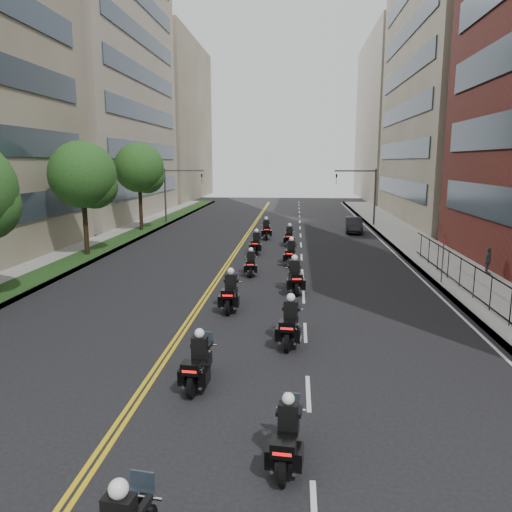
{
  "coord_description": "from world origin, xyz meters",
  "views": [
    {
      "loc": [
        2.78,
        -8.0,
        6.36
      ],
      "look_at": [
        0.9,
        15.44,
        1.87
      ],
      "focal_mm": 35.0,
      "sensor_mm": 36.0,
      "label": 1
    }
  ],
  "objects": [
    {
      "name": "ground",
      "position": [
        0.0,
        0.0,
        0.0
      ],
      "size": [
        160.0,
        160.0,
        0.0
      ],
      "primitive_type": "plane",
      "color": "black",
      "rests_on": "ground"
    },
    {
      "name": "sidewalk_right",
      "position": [
        12.0,
        25.0,
        0.07
      ],
      "size": [
        4.0,
        90.0,
        0.15
      ],
      "primitive_type": "cube",
      "color": "gray",
      "rests_on": "ground"
    },
    {
      "name": "sidewalk_left",
      "position": [
        -12.0,
        25.0,
        0.07
      ],
      "size": [
        4.0,
        90.0,
        0.15
      ],
      "primitive_type": "cube",
      "color": "gray",
      "rests_on": "ground"
    },
    {
      "name": "grass_strip",
      "position": [
        -11.2,
        25.0,
        0.17
      ],
      "size": [
        2.0,
        90.0,
        0.04
      ],
      "primitive_type": "cube",
      "color": "#163B15",
      "rests_on": "sidewalk_left"
    },
    {
      "name": "building_right_tan",
      "position": [
        21.48,
        48.0,
        15.0
      ],
      "size": [
        15.11,
        28.0,
        30.0
      ],
      "color": "#776E57",
      "rests_on": "ground"
    },
    {
      "name": "building_right_far",
      "position": [
        21.5,
        78.0,
        13.0
      ],
      "size": [
        15.0,
        28.0,
        26.0
      ],
      "primitive_type": "cube",
      "color": "gray",
      "rests_on": "ground"
    },
    {
      "name": "building_left_mid",
      "position": [
        -21.98,
        48.0,
        17.0
      ],
      "size": [
        16.11,
        28.0,
        34.0
      ],
      "color": "gray",
      "rests_on": "ground"
    },
    {
      "name": "building_left_far",
      "position": [
        -22.0,
        78.0,
        13.0
      ],
      "size": [
        16.0,
        28.0,
        26.0
      ],
      "primitive_type": "cube",
      "color": "#776E57",
      "rests_on": "ground"
    },
    {
      "name": "iron_fence",
      "position": [
        11.0,
        12.0,
        0.9
      ],
      "size": [
        0.05,
        28.0,
        1.5
      ],
      "color": "black",
      "rests_on": "sidewalk_right"
    },
    {
      "name": "street_trees",
      "position": [
        -11.05,
        18.61,
        5.13
      ],
      "size": [
        4.4,
        38.4,
        7.98
      ],
      "color": "#2E2214",
      "rests_on": "ground"
    },
    {
      "name": "traffic_signal_right",
      "position": [
        9.54,
        42.0,
        3.7
      ],
      "size": [
        4.09,
        0.2,
        5.6
      ],
      "color": "#3F3F44",
      "rests_on": "ground"
    },
    {
      "name": "traffic_signal_left",
      "position": [
        -9.54,
        42.0,
        3.7
      ],
      "size": [
        4.09,
        0.2,
        5.6
      ],
      "color": "#3F3F44",
      "rests_on": "ground"
    },
    {
      "name": "motorcycle_1",
      "position": [
        2.67,
        1.61,
        0.63
      ],
      "size": [
        0.59,
        2.15,
        1.58
      ],
      "rotation": [
        0.0,
        0.0,
        -0.1
      ],
      "color": "black",
      "rests_on": "ground"
    },
    {
      "name": "motorcycle_2",
      "position": [
        0.08,
        5.2,
        0.66
      ],
      "size": [
        0.6,
        2.28,
        1.68
      ],
      "rotation": [
        0.0,
        0.0,
        -0.08
      ],
      "color": "black",
      "rests_on": "ground"
    },
    {
      "name": "motorcycle_3",
      "position": [
        2.64,
        8.76,
        0.72
      ],
      "size": [
        0.68,
        2.46,
        1.81
      ],
      "rotation": [
        0.0,
        0.0,
        -0.1
      ],
      "color": "black",
      "rests_on": "ground"
    },
    {
      "name": "motorcycle_4",
      "position": [
        0.01,
        12.67,
        0.73
      ],
      "size": [
        0.57,
        2.49,
        1.84
      ],
      "rotation": [
        0.0,
        0.0,
        0.01
      ],
      "color": "black",
      "rests_on": "ground"
    },
    {
      "name": "motorcycle_5",
      "position": [
        2.77,
        15.76,
        0.74
      ],
      "size": [
        0.71,
        2.54,
        1.87
      ],
      "rotation": [
        0.0,
        0.0,
        0.1
      ],
      "color": "black",
      "rests_on": "ground"
    },
    {
      "name": "motorcycle_6",
      "position": [
        0.29,
        19.4,
        0.62
      ],
      "size": [
        0.53,
        2.13,
        1.57
      ],
      "rotation": [
        0.0,
        0.0,
        0.06
      ],
      "color": "black",
      "rests_on": "ground"
    },
    {
      "name": "motorcycle_7",
      "position": [
        2.51,
        22.47,
        0.69
      ],
      "size": [
        0.63,
        2.37,
        1.75
      ],
      "rotation": [
        0.0,
        0.0,
        -0.08
      ],
      "color": "black",
      "rests_on": "ground"
    },
    {
      "name": "motorcycle_8",
      "position": [
        0.07,
        26.0,
        0.69
      ],
      "size": [
        0.55,
        2.36,
        1.74
      ],
      "rotation": [
        0.0,
        0.0,
        -0.02
      ],
      "color": "black",
      "rests_on": "ground"
    },
    {
      "name": "motorcycle_9",
      "position": [
        2.31,
        29.55,
        0.68
      ],
      "size": [
        0.54,
        2.32,
        1.71
      ],
      "rotation": [
        0.0,
        0.0,
        -0.03
      ],
      "color": "black",
      "rests_on": "ground"
    },
    {
      "name": "motorcycle_10",
      "position": [
        0.35,
        32.76,
        0.73
      ],
      "size": [
        0.7,
        2.5,
        1.85
      ],
      "rotation": [
        0.0,
        0.0,
        0.1
      ],
      "color": "black",
      "rests_on": "ground"
    },
    {
      "name": "parked_sedan",
      "position": [
        8.0,
        37.12,
        0.68
      ],
      "size": [
        1.73,
        4.21,
        1.36
      ],
      "primitive_type": "imported",
      "rotation": [
        0.0,
        0.0,
        -0.07
      ],
      "color": "black",
      "rests_on": "ground"
    },
    {
      "name": "pedestrian_c",
      "position": [
        13.5,
        20.15,
        0.89
      ],
      "size": [
        0.45,
        0.9,
        1.48
      ],
      "primitive_type": "imported",
      "rotation": [
        0.0,
        0.0,
        1.46
      ],
      "color": "#46464F",
      "rests_on": "sidewalk_right"
    }
  ]
}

